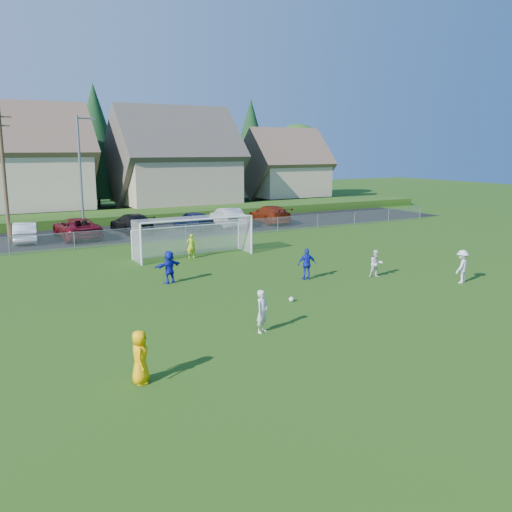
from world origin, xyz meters
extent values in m
plane|color=#193D0C|center=(0.00, 0.00, 0.00)|extent=(160.00, 160.00, 0.00)
plane|color=black|center=(0.00, 27.50, 0.01)|extent=(60.00, 60.00, 0.00)
cube|color=#1E420F|center=(0.00, 35.00, 0.40)|extent=(70.00, 6.00, 0.80)
sphere|color=white|center=(-0.28, 4.34, 0.11)|extent=(0.22, 0.22, 0.22)
imported|color=#FFB005|center=(-8.71, -0.59, 0.79)|extent=(0.74, 0.90, 1.58)
imported|color=silver|center=(-3.45, 1.48, 0.80)|extent=(0.69, 0.62, 1.60)
imported|color=silver|center=(6.14, 6.04, 0.73)|extent=(0.85, 0.76, 1.46)
imported|color=silver|center=(9.05, 2.97, 0.84)|extent=(1.23, 0.93, 1.68)
imported|color=#121DB0|center=(2.69, 7.42, 0.81)|extent=(1.03, 0.67, 1.63)
imported|color=#121DB0|center=(-3.76, 10.20, 0.83)|extent=(1.61, 0.88, 1.65)
imported|color=#A7C717|center=(-0.34, 15.50, 0.77)|extent=(0.60, 0.42, 1.54)
imported|color=white|center=(-8.46, 26.78, 0.73)|extent=(2.14, 4.59, 1.46)
imported|color=maroon|center=(-4.90, 26.62, 0.79)|extent=(2.84, 5.80, 1.59)
imported|color=black|center=(-0.39, 27.54, 0.76)|extent=(2.57, 5.43, 1.53)
imported|color=#131A43|center=(4.41, 26.36, 0.79)|extent=(2.24, 4.78, 1.58)
imported|color=#BABABA|center=(7.82, 26.77, 0.82)|extent=(2.35, 5.15, 1.64)
imported|color=maroon|center=(12.19, 26.92, 0.79)|extent=(2.71, 5.65, 1.59)
cylinder|color=white|center=(-3.65, 15.00, 1.22)|extent=(0.12, 0.12, 2.44)
cylinder|color=white|center=(3.65, 15.00, 1.22)|extent=(0.12, 0.12, 2.44)
cylinder|color=white|center=(0.00, 15.00, 2.44)|extent=(7.30, 0.12, 0.12)
cylinder|color=white|center=(-3.65, 16.80, 0.90)|extent=(0.08, 0.08, 1.80)
cylinder|color=white|center=(3.65, 16.80, 0.90)|extent=(0.08, 0.08, 1.80)
cylinder|color=white|center=(0.00, 16.80, 1.80)|extent=(7.30, 0.08, 0.08)
cube|color=silver|center=(0.00, 16.80, 0.90)|extent=(7.30, 0.02, 1.80)
cube|color=silver|center=(-3.65, 15.90, 1.22)|extent=(0.02, 1.80, 2.44)
cube|color=silver|center=(3.65, 15.90, 1.22)|extent=(0.02, 1.80, 2.44)
cube|color=silver|center=(0.00, 15.90, 2.44)|extent=(7.30, 1.80, 0.02)
cube|color=gray|center=(0.00, 22.00, 1.18)|extent=(52.00, 0.03, 0.03)
cube|color=gray|center=(0.00, 22.00, 0.60)|extent=(52.00, 0.02, 1.14)
cylinder|color=gray|center=(0.00, 22.00, 0.60)|extent=(0.06, 0.06, 1.20)
cylinder|color=gray|center=(26.00, 22.00, 0.60)|extent=(0.06, 0.06, 1.20)
cylinder|color=slate|center=(-4.50, 26.00, 4.50)|extent=(0.18, 0.18, 9.00)
cylinder|color=slate|center=(-4.00, 26.00, 8.80)|extent=(1.20, 0.12, 0.12)
cube|color=slate|center=(-3.40, 26.00, 8.75)|extent=(0.36, 0.18, 0.12)
cylinder|color=#473321|center=(-9.50, 27.00, 5.00)|extent=(0.26, 0.26, 10.00)
cube|color=#473321|center=(-9.50, 27.00, 8.20)|extent=(1.30, 0.10, 0.10)
cube|color=#C6B58E|center=(-6.00, 43.00, 3.55)|extent=(11.00, 9.00, 5.50)
pyramid|color=brown|center=(-6.00, 43.00, 11.26)|extent=(12.10, 9.90, 4.96)
cube|color=tan|center=(9.00, 42.00, 3.30)|extent=(12.00, 10.00, 5.00)
pyramid|color=#4C473F|center=(9.00, 42.00, 11.32)|extent=(13.20, 11.00, 5.52)
cube|color=tan|center=(24.00, 43.00, 2.80)|extent=(9.00, 8.00, 4.00)
pyramid|color=brown|center=(24.00, 43.00, 9.21)|extent=(9.90, 8.80, 4.41)
cylinder|color=#382616|center=(-8.00, 51.00, 0.60)|extent=(0.30, 0.30, 1.20)
cylinder|color=#382616|center=(2.00, 48.00, 0.60)|extent=(0.30, 0.30, 1.20)
cone|color=#143819|center=(2.00, 48.00, 7.50)|extent=(7.28, 7.28, 12.60)
cylinder|color=#382616|center=(12.00, 50.00, 1.98)|extent=(0.36, 0.36, 3.96)
sphere|color=#2B5B19|center=(12.00, 50.00, 6.82)|extent=(8.36, 8.36, 8.36)
cylinder|color=#382616|center=(22.00, 48.00, 0.60)|extent=(0.30, 0.30, 1.20)
cone|color=#143819|center=(22.00, 48.00, 7.05)|extent=(6.76, 6.76, 11.70)
cylinder|color=#382616|center=(30.00, 49.00, 1.80)|extent=(0.36, 0.36, 3.60)
sphere|color=#2B5B19|center=(30.00, 49.00, 6.20)|extent=(7.60, 7.60, 7.60)
camera|label=1|loc=(-13.07, -14.97, 6.66)|focal=38.00mm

